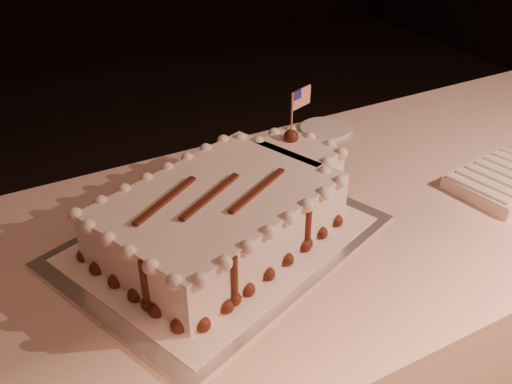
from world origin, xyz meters
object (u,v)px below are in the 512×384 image
side_plate (325,129)px  banquet_table (275,355)px  cake_board (220,240)px  napkin_stack (504,181)px  sheet_cake (230,209)px

side_plate → banquet_table: bearing=-136.5°
cake_board → napkin_stack: bearing=-31.3°
banquet_table → cake_board: cake_board is taller
banquet_table → napkin_stack: size_ratio=9.49×
banquet_table → cake_board: bearing=174.2°
banquet_table → sheet_cake: sheet_cake is taller
napkin_stack → side_plate: size_ratio=1.87×
sheet_cake → napkin_stack: bearing=-12.3°
sheet_cake → side_plate: (0.43, 0.30, -0.06)m
napkin_stack → cake_board: bearing=169.1°
banquet_table → sheet_cake: bearing=166.1°
sheet_cake → side_plate: size_ratio=4.25×
cake_board → side_plate: 0.56m
cake_board → sheet_cake: size_ratio=1.01×
cake_board → side_plate: size_ratio=4.31×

